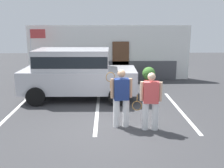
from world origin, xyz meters
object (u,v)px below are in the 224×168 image
(tennis_player_woman, at_px, (151,101))
(flag_pole, at_px, (35,45))
(tennis_player_man, at_px, (121,97))
(potted_plant_by_porch, at_px, (149,75))
(parked_suv, at_px, (77,71))

(tennis_player_woman, xyz_separation_m, flag_pole, (-4.93, 6.23, 1.08))
(tennis_player_man, bearing_deg, potted_plant_by_porch, -113.23)
(tennis_player_man, height_order, tennis_player_woman, tennis_player_man)
(parked_suv, distance_m, tennis_player_woman, 4.10)
(parked_suv, distance_m, tennis_player_man, 3.43)
(parked_suv, height_order, potted_plant_by_porch, parked_suv)
(tennis_player_man, xyz_separation_m, flag_pole, (-4.09, 5.98, 1.05))
(parked_suv, bearing_deg, flag_pole, 130.45)
(tennis_player_man, xyz_separation_m, tennis_player_woman, (0.83, -0.25, -0.03))
(tennis_player_woman, bearing_deg, flag_pole, -45.59)
(parked_suv, distance_m, flag_pole, 3.94)
(tennis_player_man, distance_m, tennis_player_woman, 0.87)
(flag_pole, bearing_deg, parked_suv, -50.56)
(potted_plant_by_porch, bearing_deg, tennis_player_woman, -98.99)
(parked_suv, xyz_separation_m, tennis_player_woman, (2.48, -3.26, -0.26))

